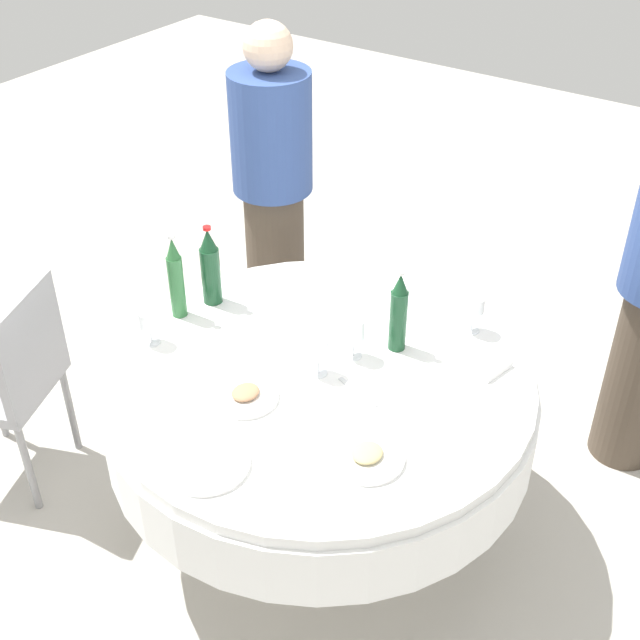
% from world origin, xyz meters
% --- Properties ---
extents(ground_plane, '(10.00, 10.00, 0.00)m').
position_xyz_m(ground_plane, '(0.00, 0.00, 0.00)').
color(ground_plane, '#B7B2A8').
extents(dining_table, '(1.46, 1.46, 0.74)m').
position_xyz_m(dining_table, '(0.00, 0.00, 0.59)').
color(dining_table, white).
rests_on(dining_table, ground_plane).
extents(bottle_dark_green_front, '(0.06, 0.06, 0.31)m').
position_xyz_m(bottle_dark_green_front, '(0.26, -0.14, 0.88)').
color(bottle_dark_green_front, '#194728').
rests_on(bottle_dark_green_front, dining_table).
extents(bottle_green_near, '(0.06, 0.06, 0.33)m').
position_xyz_m(bottle_green_near, '(-0.01, 0.61, 0.89)').
color(bottle_green_near, '#2D6B38').
rests_on(bottle_green_near, dining_table).
extents(bottle_dark_green_rear, '(0.07, 0.07, 0.32)m').
position_xyz_m(bottle_dark_green_rear, '(0.12, 0.57, 0.89)').
color(bottle_dark_green_rear, '#194728').
rests_on(bottle_dark_green_rear, dining_table).
extents(wine_glass_south, '(0.07, 0.07, 0.14)m').
position_xyz_m(wine_glass_south, '(-0.01, -0.00, 0.84)').
color(wine_glass_south, white).
rests_on(wine_glass_south, dining_table).
extents(wine_glass_west, '(0.07, 0.07, 0.15)m').
position_xyz_m(wine_glass_west, '(0.13, -0.04, 0.85)').
color(wine_glass_west, white).
rests_on(wine_glass_west, dining_table).
extents(wine_glass_outer, '(0.07, 0.07, 0.13)m').
position_xyz_m(wine_glass_outer, '(-0.20, 0.58, 0.83)').
color(wine_glass_outer, white).
rests_on(wine_glass_outer, dining_table).
extents(wine_glass_inner, '(0.08, 0.08, 0.14)m').
position_xyz_m(wine_glass_inner, '(0.50, -0.31, 0.85)').
color(wine_glass_inner, white).
rests_on(wine_glass_inner, dining_table).
extents(plate_north, '(0.21, 0.21, 0.04)m').
position_xyz_m(plate_north, '(-0.25, 0.12, 0.75)').
color(plate_north, white).
rests_on(plate_north, dining_table).
extents(plate_right, '(0.22, 0.22, 0.04)m').
position_xyz_m(plate_right, '(-0.26, -0.34, 0.75)').
color(plate_right, white).
rests_on(plate_right, dining_table).
extents(plate_mid, '(0.26, 0.26, 0.02)m').
position_xyz_m(plate_mid, '(-0.54, 0.03, 0.75)').
color(plate_mid, white).
rests_on(plate_mid, dining_table).
extents(knife_near, '(0.07, 0.18, 0.00)m').
position_xyz_m(knife_near, '(-0.02, -0.16, 0.74)').
color(knife_near, silver).
rests_on(knife_near, dining_table).
extents(folded_napkin, '(0.16, 0.16, 0.02)m').
position_xyz_m(folded_napkin, '(0.34, -0.44, 0.75)').
color(folded_napkin, white).
rests_on(folded_napkin, dining_table).
extents(person_near, '(0.34, 0.34, 1.59)m').
position_xyz_m(person_near, '(0.76, 0.77, 0.83)').
color(person_near, '#4C3F33').
rests_on(person_near, ground_plane).
extents(chair_outer, '(0.52, 0.52, 0.87)m').
position_xyz_m(chair_outer, '(-0.43, 1.10, 0.52)').
color(chair_outer, '#99999E').
rests_on(chair_outer, ground_plane).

